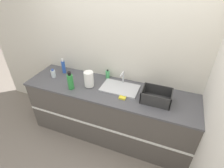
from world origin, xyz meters
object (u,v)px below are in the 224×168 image
at_px(paper_towel_roll, 89,79).
at_px(dish_rack, 156,97).
at_px(bottle_blue, 64,67).
at_px(soap_dispenser, 108,74).
at_px(sink, 120,87).
at_px(bottle_green, 70,81).
at_px(bottle_clear, 53,74).

bearing_deg(paper_towel_roll, dish_rack, 0.78).
relative_size(paper_towel_roll, bottle_blue, 0.94).
xyz_separation_m(bottle_blue, soap_dispenser, (0.74, 0.11, -0.05)).
bearing_deg(paper_towel_roll, soap_dispenser, 62.57).
relative_size(sink, bottle_blue, 2.11).
distance_m(sink, paper_towel_roll, 0.47).
xyz_separation_m(paper_towel_roll, bottle_blue, (-0.58, 0.21, -0.01)).
height_order(paper_towel_roll, bottle_green, bottle_green).
bearing_deg(paper_towel_roll, bottle_green, -146.25).
relative_size(sink, soap_dispenser, 3.63).
bearing_deg(bottle_blue, sink, -5.46).
bearing_deg(bottle_clear, soap_dispenser, 19.10).
height_order(paper_towel_roll, soap_dispenser, paper_towel_roll).
xyz_separation_m(bottle_blue, bottle_green, (0.36, -0.35, 0.01)).
xyz_separation_m(dish_rack, soap_dispenser, (-0.81, 0.30, 0.00)).
bearing_deg(soap_dispenser, bottle_green, -129.69).
xyz_separation_m(sink, bottle_blue, (-1.02, 0.10, 0.10)).
height_order(sink, bottle_green, bottle_green).
bearing_deg(paper_towel_roll, sink, 14.08).
height_order(sink, soap_dispenser, sink).
xyz_separation_m(sink, paper_towel_roll, (-0.44, -0.11, 0.11)).
bearing_deg(soap_dispenser, dish_rack, -20.30).
bearing_deg(soap_dispenser, paper_towel_roll, -117.43).
bearing_deg(soap_dispenser, bottle_blue, -171.87).
bearing_deg(bottle_blue, dish_rack, -7.15).
bearing_deg(dish_rack, bottle_clear, 179.44).
distance_m(paper_towel_roll, bottle_blue, 0.61).
bearing_deg(dish_rack, bottle_green, -172.39).
bearing_deg(bottle_green, dish_rack, 7.61).
height_order(bottle_blue, soap_dispenser, bottle_blue).
bearing_deg(sink, soap_dispenser, 143.89).
bearing_deg(sink, bottle_blue, 174.54).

